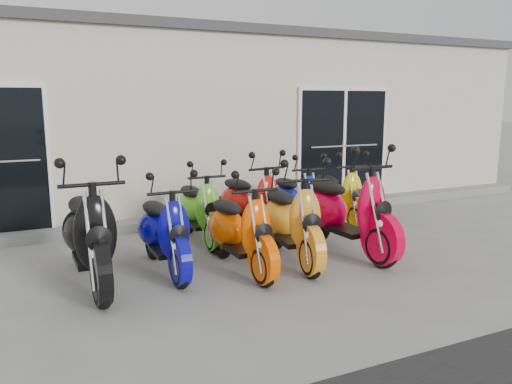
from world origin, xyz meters
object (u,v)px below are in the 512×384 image
Objects in this scene: scooter_front_red at (346,198)px; scooter_back_yellow at (338,187)px; scooter_back_green at (198,200)px; scooter_front_blue at (163,220)px; scooter_front_black at (88,220)px; scooter_front_orange_b at (291,209)px; scooter_back_red at (251,193)px; scooter_back_blue at (296,191)px; scooter_front_orange_a at (240,219)px.

scooter_back_yellow is at bearing 55.77° from scooter_front_red.
scooter_front_blue is at bearing -126.57° from scooter_back_green.
scooter_back_yellow is at bearing 14.65° from scooter_front_black.
scooter_back_red is at bearing 96.34° from scooter_front_orange_b.
scooter_back_red is at bearing -4.62° from scooter_back_green.
scooter_back_yellow is (4.10, 1.15, -0.12)m from scooter_front_black.
scooter_front_blue is at bearing -153.96° from scooter_back_blue.
scooter_front_orange_a is 1.60m from scooter_front_red.
scooter_front_black is at bearing -175.64° from scooter_front_blue.
scooter_front_red is at bearing -117.06° from scooter_back_yellow.
scooter_front_orange_b is 1.31m from scooter_back_red.
scooter_front_black is 1.08× the size of scooter_front_orange_b.
scooter_back_green is 0.93× the size of scooter_back_red.
scooter_front_orange_b is at bearing 176.95° from scooter_front_red.
scooter_front_red reaches higher than scooter_front_black.
scooter_front_red reaches higher than scooter_back_blue.
scooter_back_yellow is (3.24, 1.07, -0.01)m from scooter_front_blue.
scooter_front_black is at bearing -161.07° from scooter_back_yellow.
scooter_front_blue is at bearing 4.57° from scooter_front_black.
scooter_front_orange_b reaches higher than scooter_front_blue.
scooter_back_red is (0.81, -0.07, 0.05)m from scooter_back_green.
scooter_back_green is (-0.05, 1.43, -0.03)m from scooter_front_orange_a.
scooter_front_red is at bearing -65.34° from scooter_back_red.
scooter_front_orange_a is at bearing -87.99° from scooter_back_green.
scooter_back_yellow reaches higher than scooter_back_green.
scooter_front_orange_b is at bearing 1.58° from scooter_front_orange_a.
scooter_front_orange_a is 0.94× the size of scooter_front_orange_b.
scooter_front_black is at bearing -158.38° from scooter_back_blue.
scooter_back_green is at bearing 89.90° from scooter_front_orange_a.
scooter_back_yellow is at bearing 2.32° from scooter_back_blue.
scooter_back_green is at bearing -176.99° from scooter_back_yellow.
scooter_back_yellow is (0.79, -0.00, 0.00)m from scooter_back_blue.
scooter_front_orange_a is 1.04× the size of scooter_back_green.
scooter_front_orange_a is 1.56m from scooter_back_red.
scooter_front_orange_b reaches higher than scooter_front_orange_a.
scooter_front_blue is 0.95× the size of scooter_back_red.
scooter_back_red is (-0.82, 1.30, -0.08)m from scooter_front_red.
scooter_front_orange_b is (2.45, -0.22, -0.06)m from scooter_front_black.
scooter_front_red is at bearing 8.67° from scooter_front_orange_b.
scooter_front_red is 1.19× the size of scooter_back_yellow.
scooter_back_red reaches higher than scooter_front_orange_a.
scooter_front_orange_a is at bearing -9.83° from scooter_front_black.
scooter_front_orange_a is 1.03× the size of scooter_back_blue.
scooter_back_red is at bearing 58.59° from scooter_front_orange_a.
scooter_back_blue is at bearing 39.75° from scooter_front_orange_a.
scooter_front_red is 1.58m from scooter_back_yellow.
scooter_front_blue is at bearing 155.62° from scooter_front_orange_a.
scooter_front_orange_b reaches higher than scooter_back_yellow.
scooter_back_green is 0.82m from scooter_back_red.
scooter_back_green is 0.99× the size of scooter_back_yellow.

